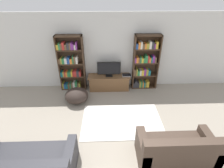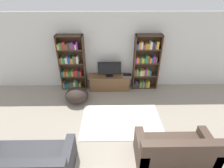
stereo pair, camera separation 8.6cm
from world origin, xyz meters
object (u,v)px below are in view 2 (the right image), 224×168
bookshelf_right (145,63)px  laptop (127,75)px  bookshelf_left (72,64)px  couch_right_sofa (175,152)px  beanbag_ottoman (77,95)px  tv_stand (110,82)px  couch_left_sectional (26,165)px  television (109,69)px

bookshelf_right → laptop: (-0.63, -0.11, -0.41)m
laptop → bookshelf_left: bearing=176.6°
couch_right_sofa → beanbag_ottoman: size_ratio=2.15×
tv_stand → couch_left_sectional: couch_left_sectional is taller
bookshelf_right → television: 1.26m
tv_stand → couch_right_sofa: (1.34, -3.05, 0.04)m
laptop → beanbag_ottoman: size_ratio=0.42×
television → beanbag_ottoman: (-1.05, -0.73, -0.58)m
tv_stand → beanbag_ottoman: size_ratio=1.99×
tv_stand → television: 0.54m
television → bookshelf_right: bearing=6.5°
tv_stand → beanbag_ottoman: tv_stand is taller
bookshelf_left → tv_stand: bookshelf_left is taller
couch_left_sectional → beanbag_ottoman: couch_left_sectional is taller
beanbag_ottoman → bookshelf_left: bearing=105.7°
tv_stand → couch_left_sectional: size_ratio=0.80×
bookshelf_left → television: size_ratio=2.42×
couch_left_sectional → couch_right_sofa: 3.01m
couch_left_sectional → couch_right_sofa: couch_right_sofa is taller
beanbag_ottoman → couch_left_sectional: bearing=-103.8°
couch_left_sectional → beanbag_ottoman: (0.61, 2.49, -0.03)m
television → beanbag_ottoman: size_ratio=1.09×
laptop → couch_right_sofa: (0.72, -3.05, -0.24)m
couch_left_sectional → laptop: bearing=54.9°
bookshelf_right → couch_left_sectional: (-2.91, -3.37, -0.69)m
tv_stand → television: size_ratio=1.84×
bookshelf_left → couch_left_sectional: bearing=-96.2°
bookshelf_left → laptop: bookshelf_left is taller
bookshelf_right → tv_stand: 1.42m
bookshelf_left → television: bearing=-6.2°
couch_right_sofa → beanbag_ottoman: bearing=136.3°
bookshelf_left → bookshelf_right: 2.55m
beanbag_ottoman → television: bearing=34.9°
television → couch_left_sectional: (-1.67, -3.22, -0.55)m
television → laptop: television is taller
tv_stand → television: bearing=-90.0°
television → beanbag_ottoman: bearing=-145.1°
bookshelf_right → couch_left_sectional: size_ratio=1.06×
bookshelf_right → beanbag_ottoman: (-2.30, -0.88, -0.72)m
bookshelf_right → laptop: bookshelf_right is taller
tv_stand → couch_right_sofa: 3.33m
bookshelf_left → television: 1.32m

